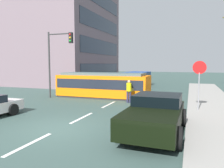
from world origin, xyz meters
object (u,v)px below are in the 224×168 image
object	(u,v)px
city_bus	(136,78)
pedestrian_crossing	(129,90)
pickup_truck_parked	(155,114)
parked_sedan_mid	(85,85)
stop_sign	(199,75)
traffic_light_mast	(58,53)
streetcar_tram	(103,85)
parked_sedan_furthest	(122,77)
parked_sedan_far	(111,80)

from	to	relation	value
city_bus	pedestrian_crossing	world-z (taller)	city_bus
pickup_truck_parked	parked_sedan_mid	world-z (taller)	pickup_truck_parked
stop_sign	traffic_light_mast	size ratio (longest dim) A/B	0.53
streetcar_tram	parked_sedan_mid	bearing A→B (deg)	132.92
streetcar_tram	parked_sedan_mid	world-z (taller)	streetcar_tram
parked_sedan_furthest	traffic_light_mast	xyz separation A→B (m)	(0.42, -19.41, 3.14)
city_bus	pedestrian_crossing	size ratio (longest dim) A/B	3.62
city_bus	parked_sedan_mid	bearing A→B (deg)	-129.29
city_bus	pedestrian_crossing	distance (m)	11.12
streetcar_tram	traffic_light_mast	xyz separation A→B (m)	(-3.36, -1.60, 2.68)
streetcar_tram	traffic_light_mast	distance (m)	4.59
pedestrian_crossing	parked_sedan_furthest	world-z (taller)	pedestrian_crossing
parked_sedan_furthest	traffic_light_mast	size ratio (longest dim) A/B	0.81
parked_sedan_far	parked_sedan_furthest	xyz separation A→B (m)	(-0.51, 6.89, 0.00)
city_bus	traffic_light_mast	distance (m)	11.82
parked_sedan_mid	parked_sedan_furthest	distance (m)	13.85
parked_sedan_far	traffic_light_mast	size ratio (longest dim) A/B	0.77
parked_sedan_mid	parked_sedan_far	bearing A→B (deg)	86.62
pickup_truck_parked	parked_sedan_far	bearing A→B (deg)	115.07
parked_sedan_mid	traffic_light_mast	world-z (taller)	traffic_light_mast
streetcar_tram	pickup_truck_parked	world-z (taller)	streetcar_tram
city_bus	stop_sign	xyz separation A→B (m)	(6.83, -12.67, 1.14)
pedestrian_crossing	traffic_light_mast	world-z (taller)	traffic_light_mast
streetcar_tram	pedestrian_crossing	bearing A→B (deg)	-31.81
stop_sign	parked_sedan_mid	bearing A→B (deg)	146.25
streetcar_tram	parked_sedan_furthest	distance (m)	18.22
traffic_light_mast	parked_sedan_furthest	bearing A→B (deg)	91.25
streetcar_tram	stop_sign	bearing A→B (deg)	-25.00
pedestrian_crossing	parked_sedan_mid	world-z (taller)	pedestrian_crossing
parked_sedan_far	parked_sedan_furthest	distance (m)	6.91
streetcar_tram	parked_sedan_mid	distance (m)	5.43
streetcar_tram	city_bus	distance (m)	9.23
pickup_truck_parked	traffic_light_mast	xyz separation A→B (m)	(-9.01, 6.56, 2.97)
pedestrian_crossing	pickup_truck_parked	bearing A→B (deg)	-65.78
pickup_truck_parked	pedestrian_crossing	bearing A→B (deg)	114.22
streetcar_tram	city_bus	size ratio (longest dim) A/B	1.28
city_bus	parked_sedan_far	distance (m)	4.26
stop_sign	pickup_truck_parked	bearing A→B (deg)	-110.79
parked_sedan_furthest	stop_sign	xyz separation A→B (m)	(11.22, -21.28, 1.57)
pickup_truck_parked	streetcar_tram	bearing A→B (deg)	124.71
parked_sedan_furthest	traffic_light_mast	distance (m)	19.67
parked_sedan_far	pedestrian_crossing	bearing A→B (deg)	-64.51
pickup_truck_parked	parked_sedan_furthest	size ratio (longest dim) A/B	1.13
city_bus	parked_sedan_mid	distance (m)	6.79
city_bus	parked_sedan_furthest	bearing A→B (deg)	117.03
stop_sign	parked_sedan_far	bearing A→B (deg)	126.65
stop_sign	traffic_light_mast	bearing A→B (deg)	170.18
streetcar_tram	parked_sedan_far	bearing A→B (deg)	106.68
streetcar_tram	pickup_truck_parked	xyz separation A→B (m)	(5.65, -8.16, -0.29)
pedestrian_crossing	parked_sedan_mid	bearing A→B (deg)	138.62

